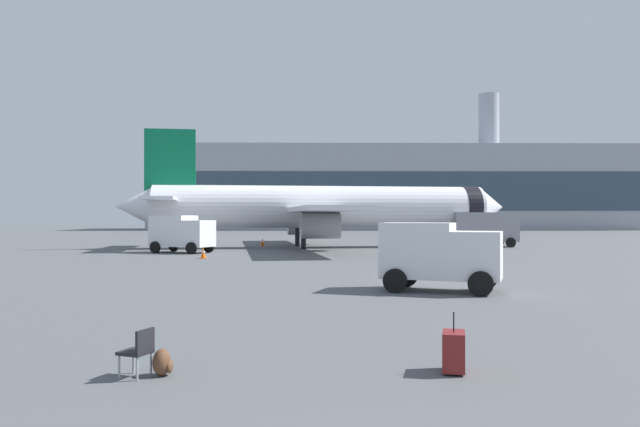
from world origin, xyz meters
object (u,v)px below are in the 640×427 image
object	(u,v)px
airplane_at_gate	(320,207)
rolling_suitcase	(454,351)
safety_cone_mid	(262,242)
traveller_backpack	(163,363)
cargo_van	(439,253)
safety_cone_far	(440,251)
fuel_truck	(482,228)
gate_chair	(139,349)
safety_cone_near	(203,253)
service_truck	(181,232)

from	to	relation	value
airplane_at_gate	rolling_suitcase	distance (m)	44.52
safety_cone_mid	traveller_backpack	size ratio (longest dim) A/B	1.61
cargo_van	traveller_backpack	world-z (taller)	cargo_van
airplane_at_gate	safety_cone_far	bearing A→B (deg)	-58.30
safety_cone_far	fuel_truck	bearing A→B (deg)	63.68
safety_cone_mid	gate_chair	size ratio (longest dim) A/B	0.90
gate_chair	safety_cone_far	bearing A→B (deg)	69.07
rolling_suitcase	traveller_backpack	world-z (taller)	rolling_suitcase
airplane_at_gate	cargo_van	bearing A→B (deg)	-82.82
safety_cone_near	safety_cone_far	size ratio (longest dim) A/B	0.89
safety_cone_near	safety_cone_far	distance (m)	16.26
gate_chair	airplane_at_gate	bearing A→B (deg)	85.11
fuel_truck	cargo_van	world-z (taller)	fuel_truck
airplane_at_gate	safety_cone_near	size ratio (longest dim) A/B	48.82
service_truck	cargo_van	bearing A→B (deg)	-58.65
fuel_truck	rolling_suitcase	world-z (taller)	fuel_truck
cargo_van	safety_cone_far	world-z (taller)	cargo_van
traveller_backpack	safety_cone_near	bearing A→B (deg)	98.67
airplane_at_gate	traveller_backpack	world-z (taller)	airplane_at_gate
service_truck	fuel_truck	distance (m)	27.30
cargo_van	safety_cone_far	distance (m)	19.61
safety_cone_near	traveller_backpack	size ratio (longest dim) A/B	1.53
fuel_truck	safety_cone_near	xyz separation A→B (m)	(-23.11, -14.86, -1.41)
fuel_truck	rolling_suitcase	xyz separation A→B (m)	(-13.25, -45.03, -1.38)
airplane_at_gate	rolling_suitcase	bearing A→B (deg)	-87.65
gate_chair	traveller_backpack	bearing A→B (deg)	15.45
gate_chair	cargo_van	bearing A→B (deg)	57.12
airplane_at_gate	safety_cone_mid	bearing A→B (deg)	154.78
service_truck	safety_cone_near	size ratio (longest dim) A/B	7.21
safety_cone_far	gate_chair	world-z (taller)	gate_chair
safety_cone_far	traveller_backpack	distance (m)	33.35
safety_cone_mid	gate_chair	distance (m)	47.19
safety_cone_near	safety_cone_far	xyz separation A→B (m)	(16.23, 0.95, 0.05)
fuel_truck	safety_cone_far	world-z (taller)	fuel_truck
airplane_at_gate	service_truck	world-z (taller)	airplane_at_gate
fuel_truck	safety_cone_far	xyz separation A→B (m)	(-6.88, -13.92, -1.37)
service_truck	safety_cone_mid	xyz separation A→B (m)	(5.46, 10.41, -1.23)
fuel_truck	safety_cone_far	distance (m)	15.59
safety_cone_near	fuel_truck	bearing A→B (deg)	32.75
safety_cone_far	traveller_backpack	size ratio (longest dim) A/B	1.72
service_truck	safety_cone_far	bearing A→B (deg)	-15.78
airplane_at_gate	fuel_truck	world-z (taller)	airplane_at_gate
safety_cone_near	rolling_suitcase	bearing A→B (deg)	-71.89
service_truck	safety_cone_far	xyz separation A→B (m)	(19.05, -5.38, -1.20)
cargo_van	rolling_suitcase	world-z (taller)	cargo_van
airplane_at_gate	service_truck	bearing A→B (deg)	-144.10
cargo_van	safety_cone_near	xyz separation A→B (m)	(-12.13, 18.20, -1.09)
safety_cone_near	safety_cone_far	world-z (taller)	safety_cone_far
safety_cone_far	traveller_backpack	xyz separation A→B (m)	(-11.61, -31.27, -0.17)
safety_cone_mid	safety_cone_far	size ratio (longest dim) A/B	0.94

